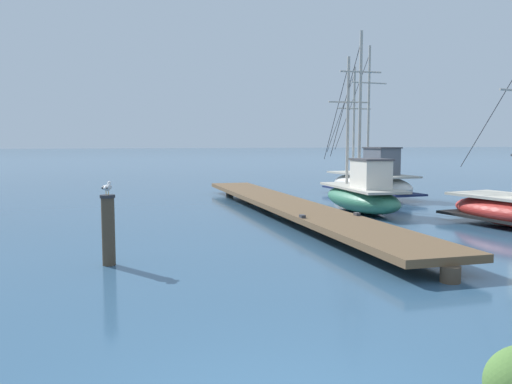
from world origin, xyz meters
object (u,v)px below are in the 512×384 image
fishing_boat_3 (362,194)px  perched_seagull (107,187)px  fishing_boat_1 (372,182)px  mooring_piling (108,228)px

fishing_boat_3 → perched_seagull: (-8.97, -5.47, 0.92)m
fishing_boat_1 → perched_seagull: fishing_boat_1 is taller
perched_seagull → fishing_boat_3: bearing=31.4°
fishing_boat_1 → fishing_boat_3: bearing=-124.7°
fishing_boat_3 → perched_seagull: size_ratio=17.54×
mooring_piling → fishing_boat_3: bearing=31.3°
mooring_piling → perched_seagull: size_ratio=3.92×
fishing_boat_1 → fishing_boat_3: 5.25m
fishing_boat_3 → mooring_piling: bearing=-148.7°
fishing_boat_3 → mooring_piling: size_ratio=4.47×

